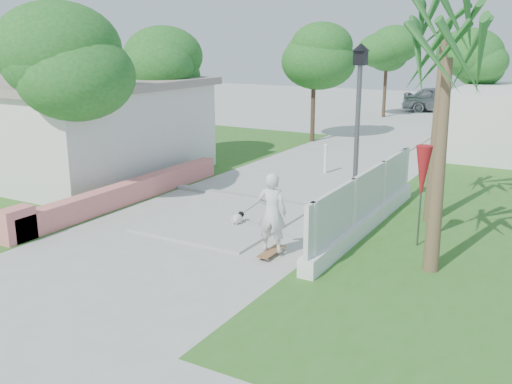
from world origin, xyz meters
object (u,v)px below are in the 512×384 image
Objects in this scene: patio_umbrella at (423,173)px; skateboarder at (254,208)px; parked_car at (442,100)px; dog at (238,218)px; bollard at (325,158)px; street_lamp at (357,127)px.

skateboarder is (-3.39, -1.52, -0.91)m from patio_umbrella.
patio_umbrella is 25.94m from parked_car.
dog is 26.24m from parked_car.
skateboarder is at bearing 177.85° from parked_car.
bollard is 0.47× the size of patio_umbrella.
street_lamp is 24.69m from parked_car.
skateboarder reaches higher than bollard.
patio_umbrella is 4.62m from dog.
bollard is at bearing 129.91° from patio_umbrella.
dog is (-0.91, 0.74, -0.58)m from skateboarder.
skateboarder is at bearing -34.16° from dog.
parked_car is at bearing 101.13° from patio_umbrella.
patio_umbrella is at bearing -174.45° from parked_car.
patio_umbrella is (1.90, -1.00, -0.74)m from street_lamp.
street_lamp is at bearing -59.04° from bollard.
dog is (0.30, -6.28, -0.39)m from bollard.
patio_umbrella reaches higher than dog.
parked_car is (-1.62, 26.96, 0.06)m from skateboarder.
dog is (-2.40, -1.78, -2.23)m from street_lamp.
parked_car is at bearing 97.25° from street_lamp.
bollard is 6.30m from dog.
parked_car is (-5.01, 25.44, -0.85)m from patio_umbrella.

